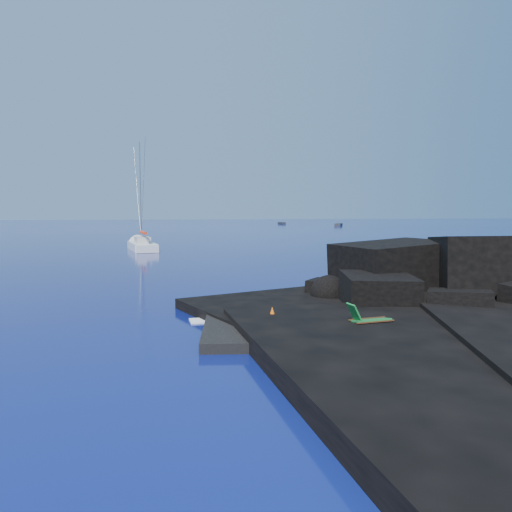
{
  "coord_description": "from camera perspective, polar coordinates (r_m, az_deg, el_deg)",
  "views": [
    {
      "loc": [
        -0.51,
        -17.67,
        4.65
      ],
      "look_at": [
        3.58,
        9.92,
        2.0
      ],
      "focal_mm": 35.0,
      "sensor_mm": 36.0,
      "label": 1
    }
  ],
  "objects": [
    {
      "name": "beach",
      "position": [
        19.42,
        6.85,
        -8.47
      ],
      "size": [
        9.08,
        6.86,
        0.7
      ],
      "primitive_type": "cube",
      "rotation": [
        0.0,
        0.0,
        -0.1
      ],
      "color": "black",
      "rests_on": "ground"
    },
    {
      "name": "sailboat",
      "position": [
        57.87,
        -12.89,
        0.69
      ],
      "size": [
        4.83,
        11.87,
        12.18
      ],
      "primitive_type": null,
      "rotation": [
        0.0,
        0.0,
        0.21
      ],
      "color": "white",
      "rests_on": "ground"
    },
    {
      "name": "distant_boat_b",
      "position": [
        137.2,
        9.41,
        3.42
      ],
      "size": [
        3.6,
        5.34,
        0.69
      ],
      "primitive_type": "cube",
      "rotation": [
        0.0,
        0.0,
        -0.43
      ],
      "color": "#252429",
      "rests_on": "ground"
    },
    {
      "name": "deck_chair",
      "position": [
        18.39,
        13.05,
        -6.53
      ],
      "size": [
        1.66,
        0.95,
        1.07
      ],
      "primitive_type": null,
      "rotation": [
        0.0,
        0.0,
        0.18
      ],
      "color": "#186F2E",
      "rests_on": "beach"
    },
    {
      "name": "surf_foam",
      "position": [
        23.79,
        5.16,
        -5.87
      ],
      "size": [
        10.0,
        8.0,
        0.06
      ],
      "primitive_type": null,
      "color": "white",
      "rests_on": "ground"
    },
    {
      "name": "towel",
      "position": [
        18.71,
        1.96,
        -7.79
      ],
      "size": [
        1.82,
        0.97,
        0.05
      ],
      "primitive_type": "cube",
      "rotation": [
        0.0,
        0.0,
        0.08
      ],
      "color": "white",
      "rests_on": "beach"
    },
    {
      "name": "ground",
      "position": [
        18.28,
        -6.64,
        -9.35
      ],
      "size": [
        400.0,
        400.0,
        0.0
      ],
      "primitive_type": "plane",
      "color": "#03063A",
      "rests_on": "ground"
    },
    {
      "name": "sunbather",
      "position": [
        18.69,
        1.96,
        -7.41
      ],
      "size": [
        1.6,
        0.51,
        0.21
      ],
      "primitive_type": null,
      "rotation": [
        0.0,
        0.0,
        0.08
      ],
      "color": "#E08F75",
      "rests_on": "towel"
    },
    {
      "name": "marker_cone",
      "position": [
        19.28,
        1.88,
        -6.62
      ],
      "size": [
        0.48,
        0.48,
        0.56
      ],
      "primitive_type": "cone",
      "rotation": [
        0.0,
        0.0,
        -0.4
      ],
      "color": "orange",
      "rests_on": "beach"
    },
    {
      "name": "headland",
      "position": [
        25.13,
        24.41,
        -5.73
      ],
      "size": [
        24.0,
        24.0,
        3.6
      ],
      "primitive_type": null,
      "color": "black",
      "rests_on": "ground"
    },
    {
      "name": "distant_boat_a",
      "position": [
        151.87,
        2.96,
        3.67
      ],
      "size": [
        1.71,
        4.33,
        0.56
      ],
      "primitive_type": "cube",
      "rotation": [
        0.0,
        0.0,
        0.09
      ],
      "color": "black",
      "rests_on": "ground"
    }
  ]
}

